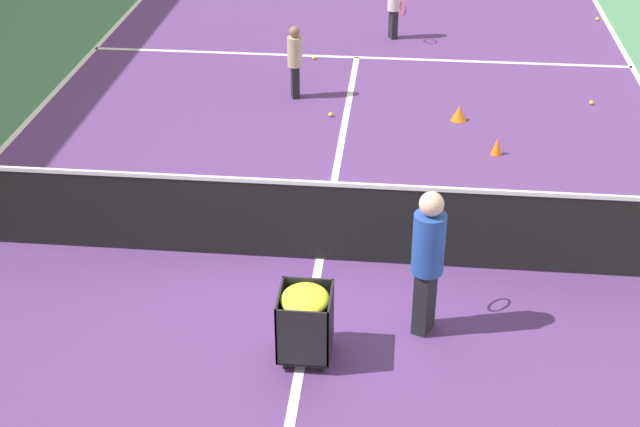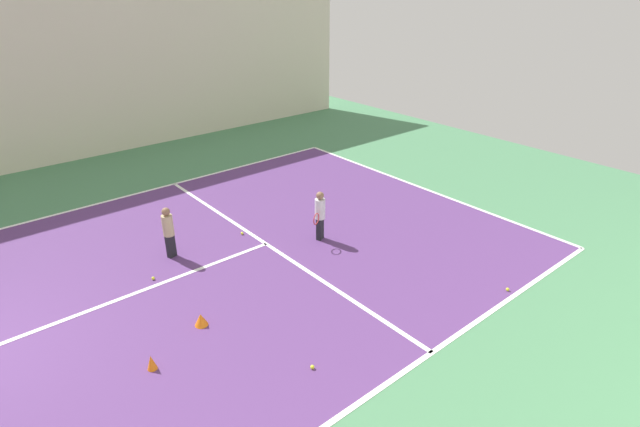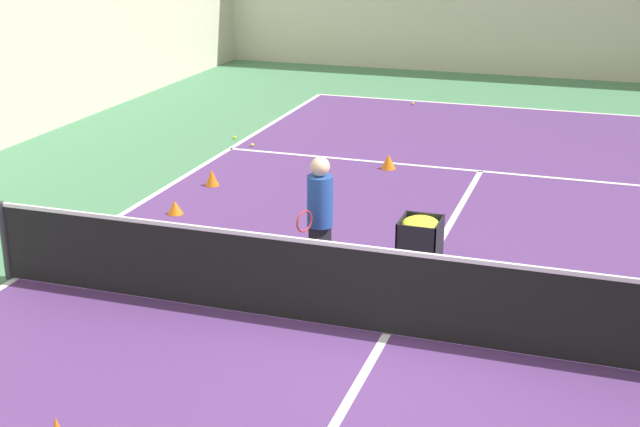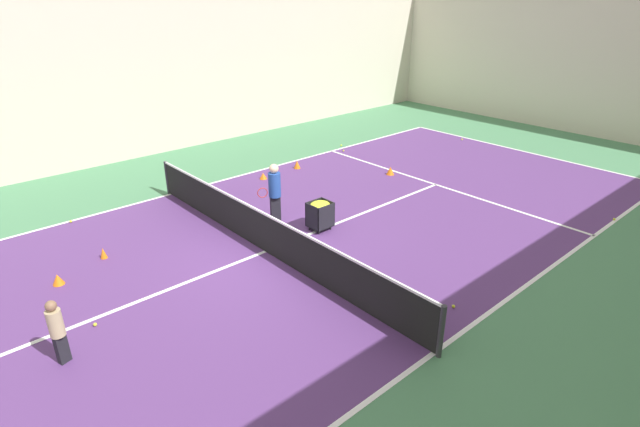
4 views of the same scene
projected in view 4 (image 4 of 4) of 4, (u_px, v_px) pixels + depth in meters
name	position (u px, v px, depth m)	size (l,w,h in m)	color
ground_plane	(265.00, 252.00, 12.07)	(37.32, 37.32, 0.00)	#477F56
court_playing_area	(265.00, 252.00, 12.07)	(9.93, 24.83, 0.00)	#563370
line_baseline_far	(521.00, 151.00, 19.61)	(9.93, 0.10, 0.00)	white
line_sideline_left	(171.00, 194.00, 15.45)	(0.10, 24.83, 0.00)	white
line_sideline_right	(434.00, 353.00, 8.69)	(0.10, 24.83, 0.00)	white
line_service_far	(436.00, 185.00, 16.21)	(9.93, 0.10, 0.00)	white
line_centre_service	(265.00, 251.00, 12.07)	(0.10, 13.66, 0.00)	white
hall_enclosure_left	(102.00, 76.00, 17.12)	(0.15, 33.62, 6.19)	beige
hall_enclosure_far	(585.00, 60.00, 20.97)	(18.43, 0.15, 6.19)	beige
tennis_net	(264.00, 232.00, 11.85)	(10.23, 0.10, 1.04)	#2D2D33
coach_at_net	(275.00, 189.00, 13.26)	(0.43, 0.69, 1.65)	black
child_midcourt	(57.00, 328.00, 8.22)	(0.31, 0.31, 1.22)	black
ball_cart	(320.00, 210.00, 12.96)	(0.52, 0.58, 0.79)	black
training_cone_0	(263.00, 176.00, 16.67)	(0.25, 0.25, 0.21)	orange
training_cone_1	(58.00, 279.00, 10.68)	(0.25, 0.25, 0.24)	orange
training_cone_2	(390.00, 171.00, 17.05)	(0.27, 0.27, 0.27)	orange
training_cone_3	(103.00, 253.00, 11.72)	(0.16, 0.16, 0.27)	orange
training_cone_4	(297.00, 164.00, 17.64)	(0.24, 0.24, 0.28)	orange
tennis_ball_0	(95.00, 324.00, 9.38)	(0.07, 0.07, 0.07)	yellow
tennis_ball_2	(343.00, 151.00, 19.52)	(0.07, 0.07, 0.07)	yellow
tennis_ball_3	(453.00, 306.00, 9.92)	(0.07, 0.07, 0.07)	yellow
tennis_ball_5	(71.00, 221.00, 13.56)	(0.07, 0.07, 0.07)	yellow
tennis_ball_6	(341.00, 145.00, 20.19)	(0.07, 0.07, 0.07)	yellow
tennis_ball_7	(614.00, 219.00, 13.69)	(0.07, 0.07, 0.07)	yellow
tennis_ball_8	(462.00, 139.00, 20.99)	(0.07, 0.07, 0.07)	yellow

